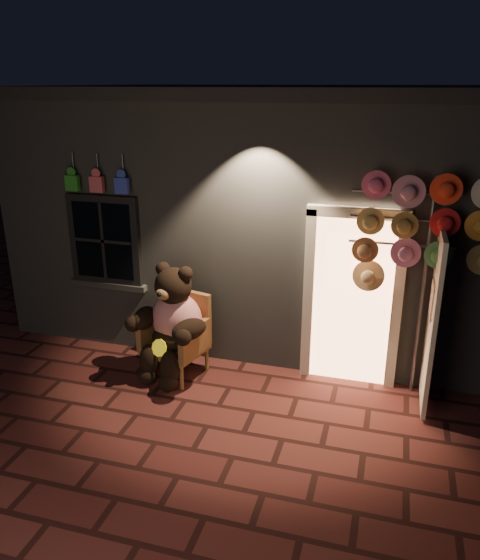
% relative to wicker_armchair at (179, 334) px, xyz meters
% --- Properties ---
extents(ground, '(60.00, 60.00, 0.00)m').
position_rel_wicker_armchair_xyz_m(ground, '(0.74, -1.06, -0.52)').
color(ground, '#572521').
rests_on(ground, ground).
extents(shop_building, '(7.30, 5.95, 3.51)m').
position_rel_wicker_armchair_xyz_m(shop_building, '(0.74, 2.93, 1.22)').
color(shop_building, slate).
rests_on(shop_building, ground).
extents(wicker_armchair, '(0.84, 0.80, 1.04)m').
position_rel_wicker_armchair_xyz_m(wicker_armchair, '(0.00, 0.00, 0.00)').
color(wicker_armchair, olive).
rests_on(wicker_armchair, ground).
extents(teddy_bear, '(1.04, 0.92, 1.47)m').
position_rel_wicker_armchair_xyz_m(teddy_bear, '(-0.02, -0.13, 0.20)').
color(teddy_bear, red).
rests_on(teddy_bear, ground).
extents(hat_rack, '(1.54, 0.22, 2.61)m').
position_rel_wicker_armchair_xyz_m(hat_rack, '(2.77, 0.22, 1.52)').
color(hat_rack, '#59595E').
rests_on(hat_rack, ground).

